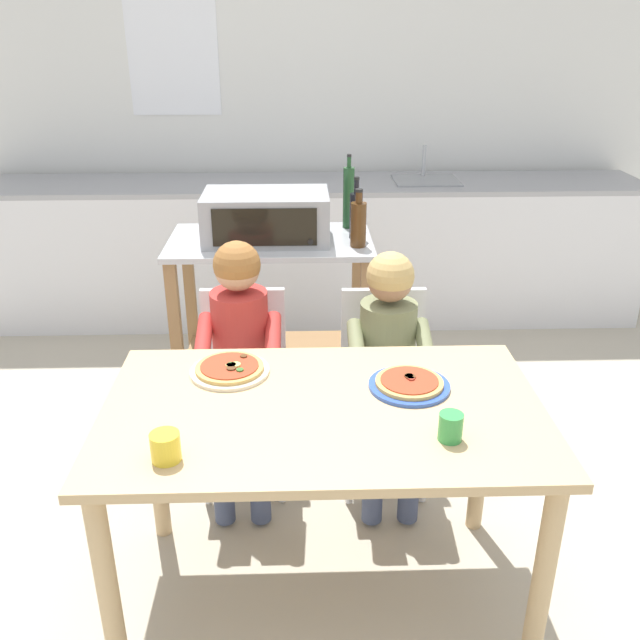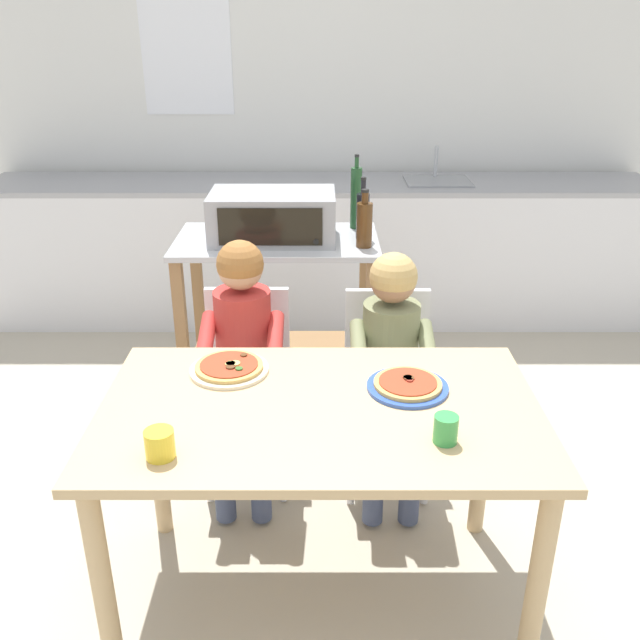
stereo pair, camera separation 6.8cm
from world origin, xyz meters
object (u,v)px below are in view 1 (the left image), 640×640
kitchen_island_cart (272,302)px  bottle_clear_vinegar (349,197)px  bottle_squat_spirits (356,214)px  dining_table (323,437)px  child_in_olive_shirt (389,352)px  pizza_plate_blue_rimmed (409,384)px  bottle_brown_beer (358,223)px  toaster_oven (266,217)px  dining_chair_right (384,375)px  drinking_cup_yellow (166,447)px  pizza_plate_cream (230,369)px  dining_chair_left (244,375)px  drinking_cup_green (451,427)px  child_in_red_shirt (240,347)px

kitchen_island_cart → bottle_clear_vinegar: (0.37, 0.18, 0.46)m
bottle_squat_spirits → bottle_clear_vinegar: size_ratio=0.80×
bottle_squat_spirits → dining_table: bottle_squat_spirits is taller
bottle_clear_vinegar → child_in_olive_shirt: 0.93m
pizza_plate_blue_rimmed → bottle_brown_beer: bearing=94.7°
toaster_oven → dining_table: toaster_oven is taller
dining_chair_right → drinking_cup_yellow: bearing=-126.3°
bottle_squat_spirits → drinking_cup_yellow: size_ratio=3.50×
bottle_clear_vinegar → dining_table: bottle_clear_vinegar is taller
pizza_plate_blue_rimmed → pizza_plate_cream: bearing=168.6°
toaster_oven → pizza_plate_cream: toaster_oven is taller
dining_table → pizza_plate_cream: 0.39m
dining_chair_left → bottle_clear_vinegar: bearing=55.8°
bottle_squat_spirits → drinking_cup_green: bottle_squat_spirits is taller
bottle_clear_vinegar → child_in_olive_shirt: (0.11, -0.83, -0.40)m
child_in_red_shirt → child_in_olive_shirt: size_ratio=1.04×
bottle_clear_vinegar → pizza_plate_cream: bearing=-111.7°
pizza_plate_cream → drinking_cup_green: (0.64, -0.41, 0.03)m
bottle_brown_beer → pizza_plate_cream: bearing=-119.1°
dining_table → drinking_cup_green: size_ratio=16.49×
bottle_clear_vinegar → bottle_squat_spirits: bearing=-82.5°
pizza_plate_blue_rimmed → toaster_oven: bearing=113.7°
child_in_red_shirt → drinking_cup_green: size_ratio=13.06×
bottle_squat_spirits → bottle_clear_vinegar: bottle_clear_vinegar is taller
bottle_clear_vinegar → pizza_plate_blue_rimmed: size_ratio=1.35×
dining_chair_right → pizza_plate_cream: size_ratio=3.12×
child_in_red_shirt → drinking_cup_yellow: size_ratio=13.20×
drinking_cup_yellow → drinking_cup_green: 0.77m
pizza_plate_cream → drinking_cup_green: drinking_cup_green is taller
toaster_oven → pizza_plate_blue_rimmed: toaster_oven is taller
bottle_squat_spirits → child_in_red_shirt: bottle_squat_spirits is taller
kitchen_island_cart → drinking_cup_yellow: kitchen_island_cart is taller
kitchen_island_cart → dining_table: size_ratio=0.69×
child_in_olive_shirt → drinking_cup_yellow: (-0.70, -0.83, 0.15)m
child_in_red_shirt → pizza_plate_cream: 0.38m
kitchen_island_cart → drinking_cup_green: bearing=-69.0°
kitchen_island_cart → drinking_cup_yellow: size_ratio=11.57×
dining_chair_left → pizza_plate_blue_rimmed: dining_chair_left is taller
dining_table → drinking_cup_yellow: bearing=-148.8°
toaster_oven → bottle_brown_beer: 0.42m
dining_chair_left → bottle_brown_beer: bearing=38.6°
bottle_brown_beer → drinking_cup_green: size_ratio=3.15×
dining_chair_right → child_in_olive_shirt: size_ratio=0.80×
toaster_oven → drinking_cup_yellow: toaster_oven is taller
bottle_brown_beer → child_in_olive_shirt: bearing=-81.2°
child_in_olive_shirt → bottle_brown_beer: bearing=98.8°
dining_chair_left → child_in_red_shirt: 0.22m
child_in_olive_shirt → drinking_cup_green: 0.77m
pizza_plate_blue_rimmed → drinking_cup_yellow: 0.79m
dining_table → pizza_plate_cream: (-0.30, 0.22, 0.12)m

